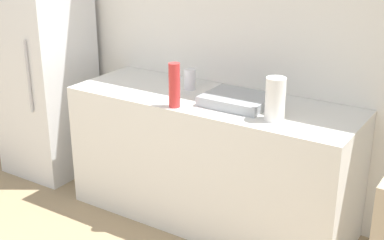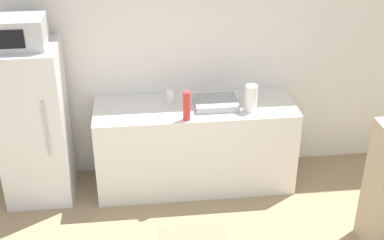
% 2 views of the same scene
% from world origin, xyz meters
% --- Properties ---
extents(wall_back, '(8.00, 0.06, 2.60)m').
position_xyz_m(wall_back, '(0.00, 2.72, 1.30)').
color(wall_back, white).
rests_on(wall_back, ground_plane).
extents(refrigerator, '(0.60, 0.60, 1.52)m').
position_xyz_m(refrigerator, '(-1.38, 2.35, 0.76)').
color(refrigerator, silver).
rests_on(refrigerator, ground_plane).
extents(counter, '(1.90, 0.65, 0.86)m').
position_xyz_m(counter, '(0.12, 2.36, 0.43)').
color(counter, silver).
rests_on(counter, ground_plane).
extents(sink_basin, '(0.40, 0.33, 0.06)m').
position_xyz_m(sink_basin, '(0.31, 2.34, 0.89)').
color(sink_basin, '#9EA3A8').
rests_on(sink_basin, counter).
extents(bottle_tall, '(0.07, 0.07, 0.27)m').
position_xyz_m(bottle_tall, '(0.01, 2.10, 1.00)').
color(bottle_tall, red).
rests_on(bottle_tall, counter).
extents(bottle_short, '(0.08, 0.08, 0.14)m').
position_xyz_m(bottle_short, '(-0.10, 2.45, 0.93)').
color(bottle_short, silver).
rests_on(bottle_short, counter).
extents(paper_towel_roll, '(0.11, 0.11, 0.25)m').
position_xyz_m(paper_towel_roll, '(0.62, 2.21, 0.99)').
color(paper_towel_roll, white).
rests_on(paper_towel_roll, counter).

